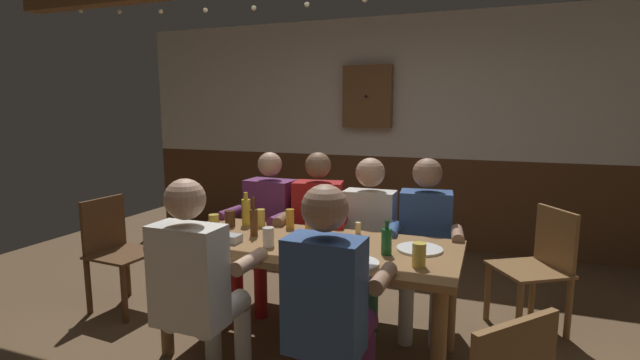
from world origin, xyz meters
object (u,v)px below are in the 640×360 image
person_1 (316,225)px  bottle_0 (387,241)px  pint_glass_6 (290,219)px  person_2 (367,231)px  pint_glass_5 (419,255)px  table_candle (358,228)px  bottle_1 (246,212)px  pint_glass_2 (230,219)px  pint_glass_4 (310,230)px  wall_dart_cabinet (368,97)px  pint_glass_3 (214,222)px  chair_empty_near_left (116,249)px  chair_empty_near_right (539,265)px  bottle_2 (254,222)px  plate_1 (355,263)px  bottle_3 (327,223)px  person_3 (425,237)px  condiment_caddy (230,238)px  pint_glass_1 (174,231)px  person_0 (266,221)px  person_5 (331,299)px  dining_table (308,259)px  pint_glass_0 (261,218)px  plate_0 (420,249)px  person_4 (198,280)px  pint_glass_7 (268,237)px

person_1 → bottle_0: person_1 is taller
bottle_0 → pint_glass_6: 0.84m
person_2 → pint_glass_5: person_2 is taller
person_1 → table_candle: 0.54m
bottle_1 → pint_glass_2: (-0.09, -0.08, -0.04)m
pint_glass_4 → wall_dart_cabinet: bearing=96.3°
pint_glass_3 → chair_empty_near_left: bearing=177.3°
chair_empty_near_right → bottle_2: size_ratio=3.34×
plate_1 → bottle_3: bottle_3 is taller
pint_glass_5 → pint_glass_6: 1.09m
table_candle → chair_empty_near_left: bearing=-173.7°
person_3 → table_candle: (-0.41, -0.31, 0.10)m
condiment_caddy → pint_glass_1: size_ratio=0.92×
pint_glass_1 → pint_glass_6: (0.54, 0.58, -0.01)m
person_0 → person_5: bearing=130.7°
dining_table → wall_dart_cabinet: wall_dart_cabinet is taller
pint_glass_4 → pint_glass_5: pint_glass_5 is taller
wall_dart_cabinet → chair_empty_near_right: bearing=-44.0°
bottle_2 → pint_glass_3: bottle_2 is taller
person_0 → pint_glass_0: size_ratio=9.85×
pint_glass_4 → pint_glass_0: bearing=160.3°
pint_glass_2 → bottle_0: bearing=-10.8°
table_candle → bottle_3: (-0.16, -0.18, 0.06)m
person_1 → pint_glass_1: 1.12m
person_5 → chair_empty_near_left: bearing=161.7°
plate_1 → person_5: bearing=-91.9°
wall_dart_cabinet → plate_0: bearing=-68.1°
bottle_3 → pint_glass_0: size_ratio=2.01×
chair_empty_near_right → person_4: bearing=98.5°
chair_empty_near_right → pint_glass_3: size_ratio=7.98×
chair_empty_near_right → table_candle: size_ratio=11.00×
dining_table → table_candle: 0.42m
person_5 → condiment_caddy: (-0.85, 0.49, 0.08)m
bottle_0 → pint_glass_4: (-0.54, 0.15, -0.03)m
person_3 → bottle_0: 0.71m
person_2 → bottle_3: person_2 is taller
person_0 → dining_table: bearing=137.0°
dining_table → pint_glass_1: pint_glass_1 is taller
dining_table → pint_glass_5: size_ratio=14.26×
person_4 → person_5: size_ratio=0.99×
bottle_2 → person_3: bearing=30.0°
person_3 → wall_dart_cabinet: 2.36m
person_4 → chair_empty_near_left: size_ratio=1.40×
bottle_0 → bottle_2: 0.92m
wall_dart_cabinet → pint_glass_5: bearing=-69.5°
condiment_caddy → bottle_0: (0.99, 0.11, 0.06)m
condiment_caddy → bottle_0: bearing=6.5°
person_1 → pint_glass_1: bearing=47.3°
pint_glass_1 → pint_glass_2: (0.12, 0.47, -0.02)m
pint_glass_0 → pint_glass_7: pint_glass_0 is taller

